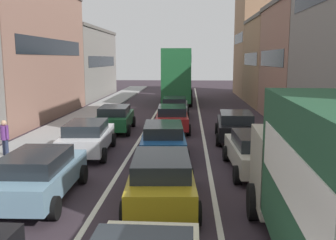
% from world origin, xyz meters
% --- Properties ---
extents(sidewalk_left, '(2.60, 64.00, 0.14)m').
position_xyz_m(sidewalk_left, '(-6.70, 20.00, 0.07)').
color(sidewalk_left, '#9A9A9A').
rests_on(sidewalk_left, ground).
extents(lane_stripe_left, '(0.16, 60.00, 0.01)m').
position_xyz_m(lane_stripe_left, '(-1.70, 20.00, 0.01)').
color(lane_stripe_left, silver).
rests_on(lane_stripe_left, ground).
extents(lane_stripe_right, '(0.16, 60.00, 0.01)m').
position_xyz_m(lane_stripe_right, '(1.70, 20.00, 0.01)').
color(lane_stripe_right, silver).
rests_on(lane_stripe_right, ground).
extents(building_row_right, '(7.20, 43.90, 13.17)m').
position_xyz_m(building_row_right, '(9.90, 22.37, 5.21)').
color(building_row_right, '#9E7556').
rests_on(building_row_right, ground).
extents(sedan_centre_lane_second, '(2.27, 4.40, 1.49)m').
position_xyz_m(sedan_centre_lane_second, '(0.12, 6.50, 0.80)').
color(sedan_centre_lane_second, '#B29319').
rests_on(sedan_centre_lane_second, ground).
extents(wagon_left_lane_second, '(2.15, 4.34, 1.49)m').
position_xyz_m(wagon_left_lane_second, '(-3.58, 6.66, 0.80)').
color(wagon_left_lane_second, '#759EB7').
rests_on(wagon_left_lane_second, ground).
extents(hatchback_centre_lane_third, '(2.29, 4.41, 1.49)m').
position_xyz_m(hatchback_centre_lane_third, '(-0.19, 11.81, 0.80)').
color(hatchback_centre_lane_third, '#194C8C').
rests_on(hatchback_centre_lane_third, ground).
extents(sedan_left_lane_third, '(2.30, 4.41, 1.49)m').
position_xyz_m(sedan_left_lane_third, '(-3.59, 12.10, 0.80)').
color(sedan_left_lane_third, silver).
rests_on(sedan_left_lane_third, ground).
extents(coupe_centre_lane_fourth, '(2.23, 4.38, 1.49)m').
position_xyz_m(coupe_centre_lane_fourth, '(-0.09, 17.81, 0.80)').
color(coupe_centre_lane_fourth, '#A51E1E').
rests_on(coupe_centre_lane_fourth, ground).
extents(sedan_left_lane_fourth, '(2.23, 4.38, 1.49)m').
position_xyz_m(sedan_left_lane_fourth, '(-3.42, 17.50, 0.80)').
color(sedan_left_lane_fourth, '#19592D').
rests_on(sedan_left_lane_fourth, ground).
extents(sedan_centre_lane_fifth, '(2.09, 4.31, 1.49)m').
position_xyz_m(sedan_centre_lane_fifth, '(-0.13, 22.74, 0.80)').
color(sedan_centre_lane_fifth, gray).
rests_on(sedan_centre_lane_fifth, ground).
extents(sedan_right_lane_behind_truck, '(2.18, 4.36, 1.49)m').
position_xyz_m(sedan_right_lane_behind_truck, '(3.43, 9.87, 0.80)').
color(sedan_right_lane_behind_truck, beige).
rests_on(sedan_right_lane_behind_truck, ground).
extents(wagon_right_lane_far, '(2.24, 4.39, 1.49)m').
position_xyz_m(wagon_right_lane_far, '(3.33, 15.39, 0.80)').
color(wagon_right_lane_far, black).
rests_on(wagon_right_lane_far, ground).
extents(bus_mid_queue_primary, '(2.83, 10.51, 5.06)m').
position_xyz_m(bus_mid_queue_primary, '(-0.18, 32.22, 2.83)').
color(bus_mid_queue_primary, '#1E6033').
rests_on(bus_mid_queue_primary, ground).
extents(pedestrian_near_kerb, '(0.46, 0.35, 1.66)m').
position_xyz_m(pedestrian_near_kerb, '(-6.90, 11.21, 0.95)').
color(pedestrian_near_kerb, '#262D47').
rests_on(pedestrian_near_kerb, ground).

